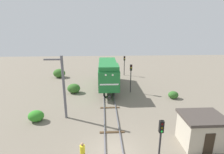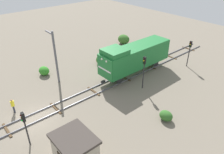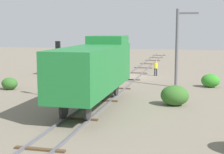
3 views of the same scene
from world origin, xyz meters
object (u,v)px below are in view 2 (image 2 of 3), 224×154
Objects in this scene: locomotive at (135,56)px; traffic_signal_far at (190,49)px; traffic_signal_mid at (144,67)px; worker_near_track at (13,105)px; catenary_mast at (55,56)px; relay_hut at (75,150)px; traffic_signal_near at (25,123)px.

traffic_signal_far is at bearing 65.32° from locomotive.
locomotive is 3.91m from traffic_signal_mid.
worker_near_track is 7.86m from catenary_mast.
traffic_signal_mid is 13.32m from relay_hut.
traffic_signal_far is at bearing 88.82° from traffic_signal_mid.
traffic_signal_mid is at bearing 40.92° from catenary_mast.
catenary_mast reaches higher than relay_hut.
locomotive is 3.31× the size of relay_hut.
traffic_signal_mid is at bearing -91.18° from traffic_signal_far.
worker_near_track is (-2.40, -16.10, -1.78)m from locomotive.
relay_hut is (12.57, -5.23, -2.37)m from catenary_mast.
traffic_signal_mid is 15.47m from worker_near_track.
locomotive is at bearing 61.26° from catenary_mast.
locomotive is 6.82× the size of worker_near_track.
relay_hut is at bearing -59.24° from worker_near_track.
traffic_signal_far is 0.57× the size of catenary_mast.
traffic_signal_far is 2.36× the size of worker_near_track.
traffic_signal_near is at bearing -74.54° from worker_near_track.
relay_hut is (4.30, 2.21, -1.19)m from traffic_signal_near.
catenary_mast reaches higher than locomotive.
catenary_mast reaches higher than traffic_signal_mid.
traffic_signal_mid is 0.62× the size of catenary_mast.
traffic_signal_near is 0.84× the size of traffic_signal_mid.
traffic_signal_far is (0.20, 9.74, -0.24)m from traffic_signal_mid.
worker_near_track is 10.04m from relay_hut.
traffic_signal_near is 14.79m from traffic_signal_mid.
worker_near_track is at bearing -98.48° from locomotive.
locomotive reaches higher than relay_hut.
traffic_signal_far is 1.15× the size of relay_hut.
worker_near_track is at bearing -112.22° from traffic_signal_mid.
locomotive is at bearing 150.76° from traffic_signal_mid.
relay_hut is at bearing -80.08° from traffic_signal_far.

